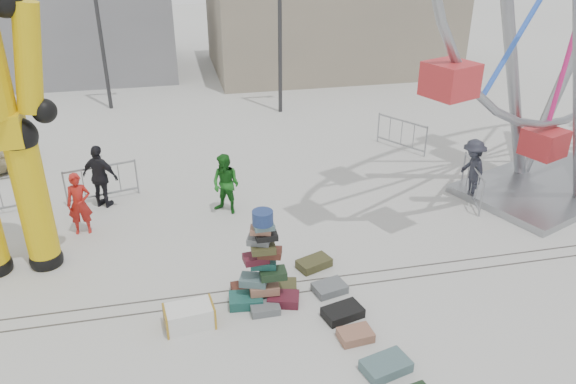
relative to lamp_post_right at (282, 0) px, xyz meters
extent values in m
plane|color=#9E9E99|center=(-3.09, -13.00, -4.48)|extent=(90.00, 90.00, 0.00)
cube|color=#47443F|center=(-3.09, -12.40, -4.48)|extent=(40.00, 0.04, 0.01)
cube|color=#47443F|center=(-3.09, -12.00, -4.48)|extent=(40.00, 0.04, 0.01)
cube|color=gray|center=(3.91, 7.00, -1.98)|extent=(12.00, 8.00, 5.00)
cube|color=gray|center=(-9.09, 9.00, -2.28)|extent=(10.00, 8.00, 4.40)
cylinder|color=#2D2D30|center=(-0.09, 0.00, -0.48)|extent=(0.16, 0.16, 8.00)
cylinder|color=#2D2D30|center=(-7.09, 2.00, -0.48)|extent=(0.16, 0.16, 8.00)
cube|color=#1B534C|center=(-3.43, -12.57, -4.37)|extent=(0.76, 0.55, 0.23)
cube|color=#531623|center=(-2.64, -12.69, -4.38)|extent=(0.77, 0.63, 0.21)
cube|color=#4D2318|center=(-3.37, -12.13, -4.38)|extent=(0.65, 0.47, 0.20)
cube|color=#424021|center=(-2.58, -12.25, -4.38)|extent=(0.72, 0.57, 0.21)
cube|color=slate|center=(-3.08, -12.90, -4.39)|extent=(0.61, 0.42, 0.18)
cube|color=black|center=(-2.95, -12.02, -4.38)|extent=(0.67, 0.53, 0.20)
cube|color=#98634D|center=(-3.02, -12.50, -4.15)|extent=(0.65, 0.46, 0.20)
cube|color=slate|center=(-3.24, -12.44, -3.97)|extent=(0.67, 0.56, 0.18)
cube|color=#1B311C|center=(-2.83, -12.55, -3.79)|extent=(0.56, 0.39, 0.18)
cube|color=#1B534C|center=(-3.00, -12.37, -3.62)|extent=(0.59, 0.45, 0.16)
cube|color=#531623|center=(-3.16, -12.39, -3.46)|extent=(0.55, 0.40, 0.16)
cube|color=#4D2318|center=(-2.88, -12.48, -3.30)|extent=(0.57, 0.47, 0.16)
cube|color=#424021|center=(-3.03, -12.54, -3.15)|extent=(0.51, 0.36, 0.14)
cube|color=slate|center=(-3.10, -12.42, -3.00)|extent=(0.55, 0.46, 0.14)
cube|color=black|center=(-2.95, -12.51, -2.87)|extent=(0.45, 0.31, 0.12)
cube|color=#98634D|center=(-3.06, -12.45, -2.75)|extent=(0.48, 0.38, 0.12)
cube|color=slate|center=(-3.00, -12.53, -2.63)|extent=(0.42, 0.28, 0.11)
cylinder|color=navy|center=(-3.02, -12.50, -2.43)|extent=(0.43, 0.43, 0.28)
sphere|color=black|center=(-7.84, -10.02, -4.33)|extent=(0.77, 0.77, 0.77)
cylinder|color=gold|center=(-7.84, -10.02, -2.85)|extent=(0.71, 0.71, 3.26)
sphere|color=black|center=(-7.84, -10.02, -1.23)|extent=(0.81, 0.81, 0.81)
sphere|color=black|center=(-7.54, -10.01, 1.52)|extent=(0.65, 0.65, 0.65)
cylinder|color=gold|center=(-7.33, -9.99, 0.40)|extent=(0.86, 0.57, 2.29)
sphere|color=black|center=(-7.23, -9.99, -0.72)|extent=(0.53, 0.53, 0.53)
cube|color=gray|center=(6.39, -8.97, -4.37)|extent=(6.29, 5.07, 0.22)
cylinder|color=gray|center=(4.40, -8.70, -0.11)|extent=(3.66, 1.71, 8.87)
cube|color=#B02529|center=(6.39, -8.97, -2.84)|extent=(1.28, 1.28, 0.77)
cube|color=silver|center=(-4.64, -13.00, -4.25)|extent=(1.05, 0.68, 0.46)
cube|color=#424021|center=(-1.65, -11.50, -4.38)|extent=(0.90, 0.72, 0.21)
cube|color=slate|center=(-1.56, -12.50, -4.39)|extent=(0.80, 0.66, 0.19)
cube|color=black|center=(-1.53, -13.39, -4.38)|extent=(0.91, 0.70, 0.21)
cube|color=#98634D|center=(-1.49, -14.10, -4.38)|extent=(0.70, 0.52, 0.19)
cube|color=slate|center=(-1.22, -15.03, -4.37)|extent=(0.98, 0.75, 0.22)
imported|color=#AA1C18|center=(-7.14, -8.64, -3.64)|extent=(0.62, 0.42, 1.67)
imported|color=#175D18|center=(-3.33, -8.34, -3.63)|extent=(1.06, 1.03, 1.71)
imported|color=black|center=(-6.71, -7.24, -3.56)|extent=(1.16, 0.91, 1.84)
imported|color=#22242D|center=(3.67, -9.02, -3.57)|extent=(0.84, 1.27, 1.83)
camera|label=1|loc=(-4.62, -22.21, 3.05)|focal=35.00mm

